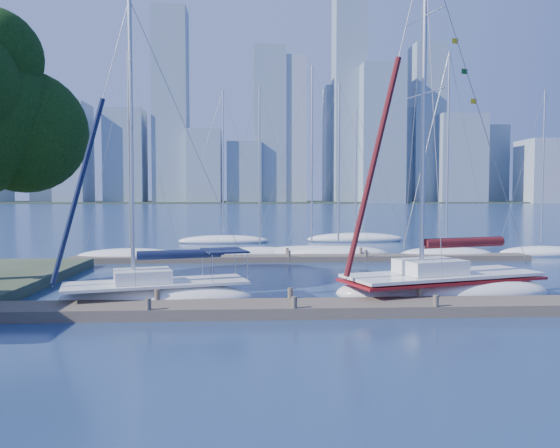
{
  "coord_description": "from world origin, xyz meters",
  "views": [
    {
      "loc": [
        -1.55,
        -19.56,
        4.3
      ],
      "look_at": [
        -0.21,
        4.0,
        3.07
      ],
      "focal_mm": 35.0,
      "sensor_mm": 36.0,
      "label": 1
    }
  ],
  "objects": [
    {
      "name": "far_dock",
      "position": [
        2.0,
        16.0,
        0.18
      ],
      "size": [
        30.0,
        1.8,
        0.36
      ],
      "primitive_type": "cube",
      "color": "#50463B",
      "rests_on": "ground"
    },
    {
      "name": "sailboat_navy",
      "position": [
        -5.21,
        2.05,
        1.01
      ],
      "size": [
        8.0,
        4.46,
        12.28
      ],
      "rotation": [
        0.0,
        0.0,
        0.27
      ],
      "color": "white",
      "rests_on": "ground"
    },
    {
      "name": "skyline",
      "position": [
        17.66,
        290.39,
        35.83
      ],
      "size": [
        503.34,
        51.31,
        116.98
      ],
      "color": "#849AAB",
      "rests_on": "ground"
    },
    {
      "name": "bg_boat_5",
      "position": [
        19.28,
        18.1,
        0.25
      ],
      "size": [
        6.08,
        2.12,
        12.04
      ],
      "rotation": [
        0.0,
        0.0,
        -0.01
      ],
      "color": "white",
      "rests_on": "ground"
    },
    {
      "name": "ground",
      "position": [
        0.0,
        0.0,
        0.0
      ],
      "size": [
        700.0,
        700.0,
        0.0
      ],
      "primitive_type": "plane",
      "color": "navy",
      "rests_on": "ground"
    },
    {
      "name": "bg_boat_3",
      "position": [
        4.64,
        17.9,
        0.27
      ],
      "size": [
        7.52,
        4.24,
        12.4
      ],
      "rotation": [
        0.0,
        0.0,
        -0.28
      ],
      "color": "white",
      "rests_on": "ground"
    },
    {
      "name": "bg_boat_0",
      "position": [
        -9.44,
        17.04,
        0.29
      ],
      "size": [
        7.52,
        5.13,
        14.12
      ],
      "rotation": [
        0.0,
        0.0,
        -0.43
      ],
      "color": "white",
      "rests_on": "ground"
    },
    {
      "name": "bg_boat_7",
      "position": [
        8.4,
        30.88,
        0.26
      ],
      "size": [
        9.25,
        3.25,
        12.64
      ],
      "rotation": [
        0.0,
        0.0,
        0.09
      ],
      "color": "white",
      "rests_on": "ground"
    },
    {
      "name": "sailboat_maroon",
      "position": [
        6.5,
        2.64,
        1.14
      ],
      "size": [
        9.47,
        5.48,
        15.06
      ],
      "rotation": [
        0.0,
        0.0,
        0.3
      ],
      "color": "white",
      "rests_on": "ground"
    },
    {
      "name": "bg_boat_2",
      "position": [
        2.86,
        18.59,
        0.27
      ],
      "size": [
        8.47,
        5.19,
        13.68
      ],
      "rotation": [
        0.0,
        0.0,
        -0.38
      ],
      "color": "white",
      "rests_on": "ground"
    },
    {
      "name": "bg_boat_6",
      "position": [
        -3.87,
        29.86,
        0.26
      ],
      "size": [
        8.25,
        2.61,
        14.02
      ],
      "rotation": [
        0.0,
        0.0,
        -0.06
      ],
      "color": "white",
      "rests_on": "ground"
    },
    {
      "name": "far_shore",
      "position": [
        0.0,
        320.0,
        0.0
      ],
      "size": [
        800.0,
        100.0,
        1.5
      ],
      "primitive_type": "cube",
      "color": "#38472D",
      "rests_on": "ground"
    },
    {
      "name": "bg_boat_4",
      "position": [
        12.01,
        17.13,
        0.29
      ],
      "size": [
        6.9,
        3.67,
        14.44
      ],
      "rotation": [
        0.0,
        0.0,
        0.22
      ],
      "color": "white",
      "rests_on": "ground"
    },
    {
      "name": "near_dock",
      "position": [
        0.0,
        0.0,
        0.2
      ],
      "size": [
        26.0,
        2.0,
        0.4
      ],
      "primitive_type": "cube",
      "color": "#50463B",
      "rests_on": "ground"
    },
    {
      "name": "bg_boat_1",
      "position": [
        -0.82,
        18.67,
        0.25
      ],
      "size": [
        6.96,
        4.2,
        12.21
      ],
      "rotation": [
        0.0,
        0.0,
        -0.35
      ],
      "color": "white",
      "rests_on": "ground"
    }
  ]
}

